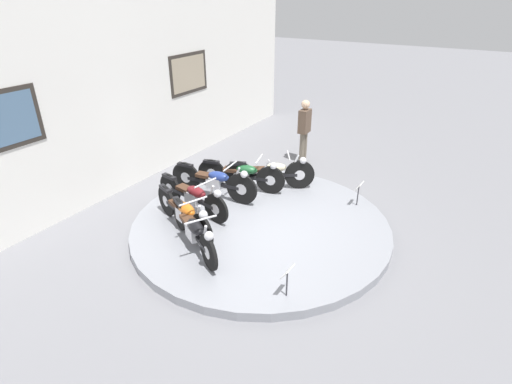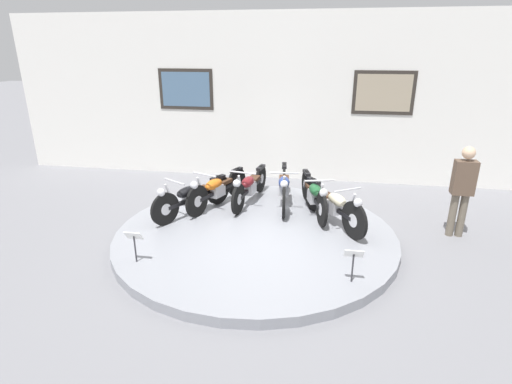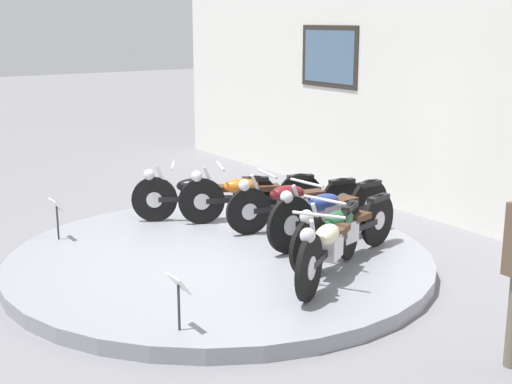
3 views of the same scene
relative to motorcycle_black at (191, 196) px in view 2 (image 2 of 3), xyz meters
The scene contains 12 objects.
ground_plane 1.53m from the motorcycle_black, 21.41° to the right, with size 60.00×60.00×0.00m, color slate.
display_platform 1.51m from the motorcycle_black, 21.41° to the right, with size 4.89×4.89×0.16m, color gray.
back_wall 3.72m from the motorcycle_black, 66.92° to the left, with size 14.00×0.22×4.02m.
motorcycle_black is the anchor object (origin of this frame).
motorcycle_orange 0.63m from the motorcycle_black, 54.50° to the left, with size 0.79×1.85×0.78m.
motorcycle_maroon 1.26m from the motorcycle_black, 39.24° to the left, with size 0.54×1.93×0.78m.
motorcycle_blue 1.87m from the motorcycle_black, 25.44° to the left, with size 0.54×2.02×0.81m.
motorcycle_green 2.36m from the motorcycle_black, 12.44° to the left, with size 0.66×1.93×0.79m.
motorcycle_cream 2.67m from the motorcycle_black, ahead, with size 1.13×1.73×0.81m.
info_placard_front_left 1.91m from the motorcycle_black, 97.60° to the right, with size 0.26×0.11×0.51m.
info_placard_front_centre 3.49m from the motorcycle_black, 32.90° to the right, with size 0.26×0.11×0.51m.
visitor_standing 4.88m from the motorcycle_black, ahead, with size 0.36×0.22×1.65m.
Camera 2 is at (1.10, -6.29, 3.23)m, focal length 28.00 mm.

